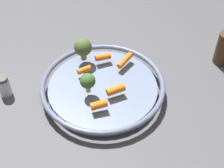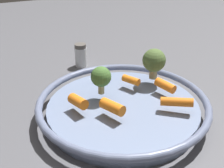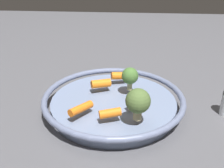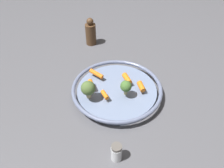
{
  "view_description": "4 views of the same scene",
  "coord_description": "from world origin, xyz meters",
  "px_view_note": "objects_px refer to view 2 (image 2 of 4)",
  "views": [
    {
      "loc": [
        0.02,
        -0.65,
        0.69
      ],
      "look_at": [
        0.03,
        -0.02,
        0.06
      ],
      "focal_mm": 52.97,
      "sensor_mm": 36.0,
      "label": 1
    },
    {
      "loc": [
        0.47,
        -0.23,
        0.35
      ],
      "look_at": [
        -0.01,
        -0.02,
        0.07
      ],
      "focal_mm": 48.27,
      "sensor_mm": 36.0,
      "label": 2
    },
    {
      "loc": [
        -0.04,
        0.59,
        0.36
      ],
      "look_at": [
        0.01,
        -0.03,
        0.06
      ],
      "focal_mm": 44.12,
      "sensor_mm": 36.0,
      "label": 3
    },
    {
      "loc": [
        -0.64,
        0.01,
        0.64
      ],
      "look_at": [
        -0.03,
        0.02,
        0.08
      ],
      "focal_mm": 36.43,
      "sensor_mm": 36.0,
      "label": 4
    }
  ],
  "objects_px": {
    "baby_carrot_left": "(165,86)",
    "baby_carrot_near_rim": "(112,107)",
    "baby_carrot_center": "(131,80)",
    "serving_bowl": "(123,107)",
    "baby_carrot_right": "(78,101)",
    "salt_shaker": "(80,55)",
    "baby_carrot_back": "(177,102)",
    "broccoli_floret_large": "(101,77)",
    "broccoli_floret_small": "(154,61)"
  },
  "relations": [
    {
      "from": "baby_carrot_left",
      "to": "baby_carrot_near_rim",
      "type": "relative_size",
      "value": 0.93
    },
    {
      "from": "baby_carrot_center",
      "to": "baby_carrot_near_rim",
      "type": "xyz_separation_m",
      "value": [
        0.09,
        -0.08,
        0.0
      ]
    },
    {
      "from": "serving_bowl",
      "to": "baby_carrot_right",
      "type": "relative_size",
      "value": 8.2
    },
    {
      "from": "baby_carrot_left",
      "to": "salt_shaker",
      "type": "distance_m",
      "value": 0.3
    },
    {
      "from": "baby_carrot_left",
      "to": "salt_shaker",
      "type": "height_order",
      "value": "salt_shaker"
    },
    {
      "from": "baby_carrot_back",
      "to": "serving_bowl",
      "type": "bearing_deg",
      "value": -128.06
    },
    {
      "from": "serving_bowl",
      "to": "baby_carrot_right",
      "type": "xyz_separation_m",
      "value": [
        -0.01,
        -0.09,
        0.03
      ]
    },
    {
      "from": "baby_carrot_back",
      "to": "baby_carrot_near_rim",
      "type": "xyz_separation_m",
      "value": [
        -0.03,
        -0.12,
        0.0
      ]
    },
    {
      "from": "serving_bowl",
      "to": "salt_shaker",
      "type": "xyz_separation_m",
      "value": [
        -0.28,
        -0.0,
        0.01
      ]
    },
    {
      "from": "serving_bowl",
      "to": "baby_carrot_left",
      "type": "distance_m",
      "value": 0.1
    },
    {
      "from": "serving_bowl",
      "to": "baby_carrot_center",
      "type": "height_order",
      "value": "baby_carrot_center"
    },
    {
      "from": "baby_carrot_right",
      "to": "salt_shaker",
      "type": "relative_size",
      "value": 0.66
    },
    {
      "from": "baby_carrot_back",
      "to": "broccoli_floret_large",
      "type": "relative_size",
      "value": 1.05
    },
    {
      "from": "baby_carrot_center",
      "to": "baby_carrot_left",
      "type": "bearing_deg",
      "value": 44.91
    },
    {
      "from": "serving_bowl",
      "to": "broccoli_floret_small",
      "type": "height_order",
      "value": "broccoli_floret_small"
    },
    {
      "from": "serving_bowl",
      "to": "baby_carrot_near_rim",
      "type": "bearing_deg",
      "value": -47.51
    },
    {
      "from": "serving_bowl",
      "to": "baby_carrot_center",
      "type": "relative_size",
      "value": 8.71
    },
    {
      "from": "baby_carrot_center",
      "to": "baby_carrot_back",
      "type": "distance_m",
      "value": 0.13
    },
    {
      "from": "salt_shaker",
      "to": "broccoli_floret_large",
      "type": "bearing_deg",
      "value": -7.31
    },
    {
      "from": "broccoli_floret_large",
      "to": "baby_carrot_center",
      "type": "bearing_deg",
      "value": 101.17
    },
    {
      "from": "baby_carrot_near_rim",
      "to": "baby_carrot_right",
      "type": "bearing_deg",
      "value": -129.97
    },
    {
      "from": "baby_carrot_back",
      "to": "salt_shaker",
      "type": "distance_m",
      "value": 0.35
    },
    {
      "from": "baby_carrot_back",
      "to": "baby_carrot_near_rim",
      "type": "distance_m",
      "value": 0.13
    },
    {
      "from": "baby_carrot_left",
      "to": "salt_shaker",
      "type": "xyz_separation_m",
      "value": [
        -0.28,
        -0.1,
        -0.02
      ]
    },
    {
      "from": "broccoli_floret_large",
      "to": "broccoli_floret_small",
      "type": "relative_size",
      "value": 0.85
    },
    {
      "from": "baby_carrot_left",
      "to": "broccoli_floret_small",
      "type": "xyz_separation_m",
      "value": [
        -0.06,
        0.0,
        0.03
      ]
    },
    {
      "from": "salt_shaker",
      "to": "baby_carrot_back",
      "type": "bearing_deg",
      "value": 13.96
    },
    {
      "from": "serving_bowl",
      "to": "baby_carrot_center",
      "type": "distance_m",
      "value": 0.08
    },
    {
      "from": "baby_carrot_back",
      "to": "baby_carrot_left",
      "type": "bearing_deg",
      "value": 166.98
    },
    {
      "from": "baby_carrot_right",
      "to": "baby_carrot_near_rim",
      "type": "bearing_deg",
      "value": 50.03
    },
    {
      "from": "baby_carrot_right",
      "to": "broccoli_floret_large",
      "type": "height_order",
      "value": "broccoli_floret_large"
    },
    {
      "from": "baby_carrot_center",
      "to": "baby_carrot_left",
      "type": "xyz_separation_m",
      "value": [
        0.05,
        0.05,
        0.0
      ]
    },
    {
      "from": "serving_bowl",
      "to": "baby_carrot_near_rim",
      "type": "distance_m",
      "value": 0.06
    },
    {
      "from": "baby_carrot_center",
      "to": "baby_carrot_back",
      "type": "bearing_deg",
      "value": 18.19
    },
    {
      "from": "baby_carrot_back",
      "to": "broccoli_floret_large",
      "type": "height_order",
      "value": "broccoli_floret_large"
    },
    {
      "from": "serving_bowl",
      "to": "baby_carrot_right",
      "type": "bearing_deg",
      "value": -95.45
    },
    {
      "from": "serving_bowl",
      "to": "broccoli_floret_large",
      "type": "distance_m",
      "value": 0.08
    },
    {
      "from": "baby_carrot_center",
      "to": "baby_carrot_near_rim",
      "type": "distance_m",
      "value": 0.12
    },
    {
      "from": "serving_bowl",
      "to": "baby_carrot_near_rim",
      "type": "xyz_separation_m",
      "value": [
        0.04,
        -0.04,
        0.03
      ]
    },
    {
      "from": "baby_carrot_right",
      "to": "broccoli_floret_small",
      "type": "relative_size",
      "value": 0.61
    },
    {
      "from": "serving_bowl",
      "to": "baby_carrot_left",
      "type": "xyz_separation_m",
      "value": [
        0.0,
        0.1,
        0.03
      ]
    },
    {
      "from": "baby_carrot_center",
      "to": "broccoli_floret_small",
      "type": "relative_size",
      "value": 0.58
    },
    {
      "from": "baby_carrot_left",
      "to": "baby_carrot_back",
      "type": "relative_size",
      "value": 0.75
    },
    {
      "from": "baby_carrot_center",
      "to": "baby_carrot_near_rim",
      "type": "height_order",
      "value": "baby_carrot_near_rim"
    },
    {
      "from": "baby_carrot_left",
      "to": "baby_carrot_near_rim",
      "type": "xyz_separation_m",
      "value": [
        0.03,
        -0.14,
        0.0
      ]
    },
    {
      "from": "baby_carrot_left",
      "to": "broccoli_floret_small",
      "type": "relative_size",
      "value": 0.66
    },
    {
      "from": "serving_bowl",
      "to": "broccoli_floret_small",
      "type": "relative_size",
      "value": 5.02
    },
    {
      "from": "baby_carrot_back",
      "to": "baby_carrot_center",
      "type": "bearing_deg",
      "value": -161.81
    },
    {
      "from": "broccoli_floret_large",
      "to": "baby_carrot_near_rim",
      "type": "bearing_deg",
      "value": -5.19
    },
    {
      "from": "baby_carrot_right",
      "to": "broccoli_floret_large",
      "type": "bearing_deg",
      "value": 116.66
    }
  ]
}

